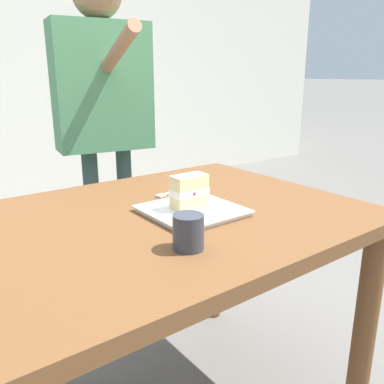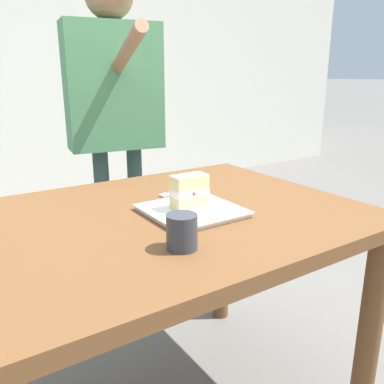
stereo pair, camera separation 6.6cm
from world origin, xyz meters
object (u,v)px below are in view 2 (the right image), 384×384
at_px(patio_table, 162,249).
at_px(diner_person, 114,93).
at_px(dessert_fork, 177,192).
at_px(cake_slice, 189,191).
at_px(coffee_cup, 182,231).
at_px(dessert_plate, 192,211).

bearing_deg(patio_table, diner_person, -105.04).
xyz_separation_m(patio_table, dessert_fork, (-0.15, -0.16, 0.11)).
distance_m(cake_slice, diner_person, 0.86).
height_order(cake_slice, coffee_cup, cake_slice).
relative_size(dessert_fork, coffee_cup, 2.07).
xyz_separation_m(cake_slice, diner_person, (-0.14, -0.82, 0.24)).
bearing_deg(coffee_cup, dessert_plate, -129.07).
bearing_deg(cake_slice, dessert_plate, 110.47).
distance_m(dessert_plate, coffee_cup, 0.24).
xyz_separation_m(coffee_cup, diner_person, (-0.29, -1.02, 0.26)).
bearing_deg(cake_slice, patio_table, -28.64).
xyz_separation_m(dessert_plate, dessert_fork, (-0.07, -0.20, -0.00)).
bearing_deg(diner_person, coffee_cup, 74.22).
bearing_deg(diner_person, dessert_plate, 80.79).
height_order(patio_table, dessert_plate, dessert_plate).
distance_m(patio_table, cake_slice, 0.19).
height_order(dessert_fork, diner_person, diner_person).
xyz_separation_m(dessert_plate, cake_slice, (0.00, -0.01, 0.06)).
bearing_deg(dessert_fork, patio_table, 46.03).
relative_size(dessert_plate, diner_person, 0.16).
bearing_deg(patio_table, cake_slice, 151.36).
bearing_deg(cake_slice, dessert_fork, -111.79).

